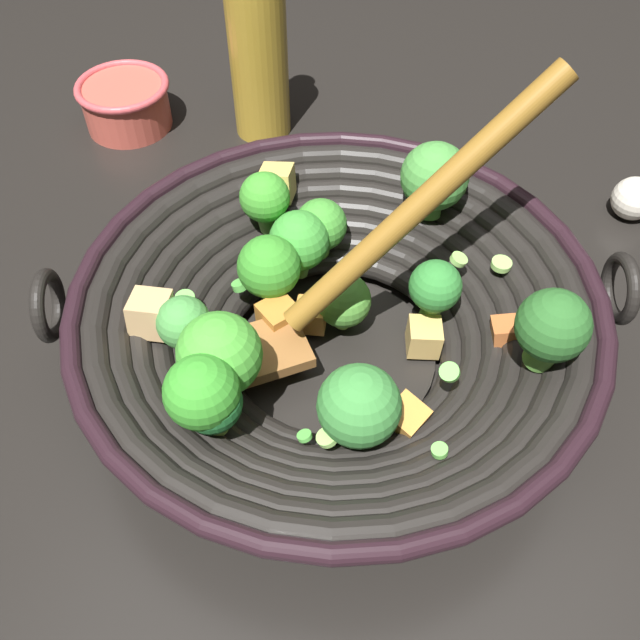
# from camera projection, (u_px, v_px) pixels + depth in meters

# --- Properties ---
(ground_plane) EXTENTS (4.00, 4.00, 0.00)m
(ground_plane) POSITION_uv_depth(u_px,v_px,m) (336.00, 359.00, 0.56)
(ground_plane) COLOR black
(wok) EXTENTS (0.39, 0.42, 0.23)m
(wok) POSITION_uv_depth(u_px,v_px,m) (336.00, 316.00, 0.52)
(wok) COLOR black
(wok) RESTS_ON ground
(cooking_oil_bottle) EXTENTS (0.06, 0.06, 0.22)m
(cooking_oil_bottle) POSITION_uv_depth(u_px,v_px,m) (258.00, 53.00, 0.69)
(cooking_oil_bottle) COLOR gold
(cooking_oil_bottle) RESTS_ON ground
(prep_bowl) EXTENTS (0.10, 0.10, 0.05)m
(prep_bowl) POSITION_uv_depth(u_px,v_px,m) (126.00, 103.00, 0.74)
(prep_bowl) COLOR #D15647
(prep_bowl) RESTS_ON ground
(garlic_bulb) EXTENTS (0.04, 0.04, 0.04)m
(garlic_bulb) POSITION_uv_depth(u_px,v_px,m) (634.00, 198.00, 0.65)
(garlic_bulb) COLOR silver
(garlic_bulb) RESTS_ON ground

